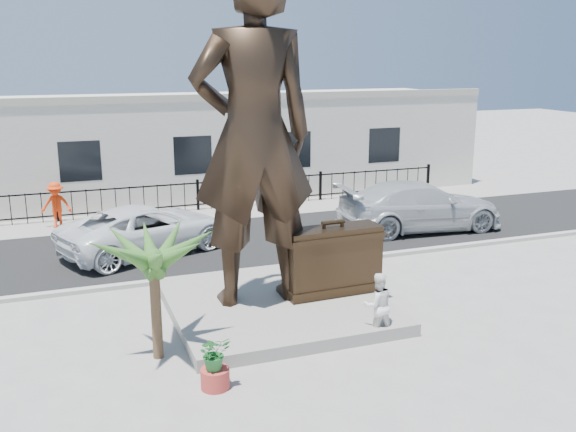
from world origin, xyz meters
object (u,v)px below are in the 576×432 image
at_px(suitcase, 332,260).
at_px(car_white, 147,229).
at_px(tourist, 378,305).
at_px(statue, 253,136).

height_order(suitcase, car_white, suitcase).
bearing_deg(tourist, car_white, -59.96).
xyz_separation_m(statue, suitcase, (1.98, -0.27, -3.24)).
distance_m(statue, suitcase, 3.80).
distance_m(suitcase, car_white, 7.25).
relative_size(tourist, car_white, 0.27).
height_order(statue, tourist, statue).
bearing_deg(tourist, statue, -44.39).
bearing_deg(suitcase, statue, 170.25).
bearing_deg(tourist, suitcase, -81.41).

